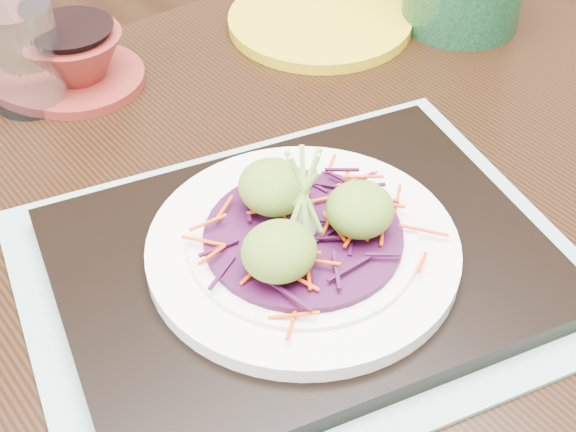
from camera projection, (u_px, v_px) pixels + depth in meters
dining_table at (251, 287)px, 0.76m from camera, size 1.11×0.76×0.68m
placemat at (303, 271)px, 0.65m from camera, size 0.50×0.43×0.00m
serving_tray at (303, 262)px, 0.64m from camera, size 0.43×0.36×0.02m
white_plate at (303, 247)px, 0.63m from camera, size 0.25×0.25×0.02m
cabbage_bed at (303, 236)px, 0.62m from camera, size 0.16×0.16×0.01m
carrot_julienne at (303, 228)px, 0.62m from camera, size 0.19×0.19×0.01m
guacamole_scoops at (304, 215)px, 0.61m from camera, size 0.14×0.12×0.04m
scallion_garnish at (304, 196)px, 0.60m from camera, size 0.06×0.06×0.09m
water_glass at (22, 55)px, 0.80m from camera, size 0.10×0.10×0.11m
terracotta_bowl_set at (76, 62)px, 0.84m from camera, size 0.15×0.15×0.06m
yellow_plate at (320, 21)px, 0.94m from camera, size 0.26×0.26×0.01m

